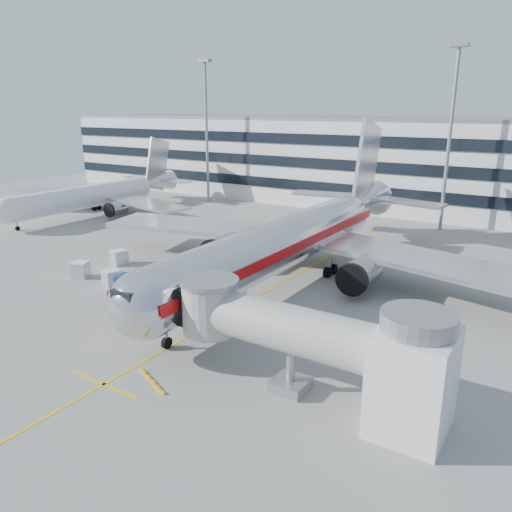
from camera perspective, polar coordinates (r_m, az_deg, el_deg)
The scene contains 15 objects.
ground at distance 43.99m, azimuth -3.06°, elevation -6.48°, with size 180.00×180.00×0.00m, color gray.
lead_in_line at distance 51.87m, azimuth 3.40°, elevation -2.82°, with size 0.25×70.00×0.01m, color #EFB40C.
stop_bar at distance 34.85m, azimuth -17.00°, elevation -13.83°, with size 6.00×0.25×0.01m, color #EFB40C.
main_jet at distance 52.08m, azimuth 4.41°, elevation 2.10°, with size 50.95×48.70×16.06m.
jet_bridge at distance 30.43m, azimuth 6.89°, elevation -9.57°, with size 17.80×4.50×7.00m.
terminal at distance 94.24m, azimuth 18.19°, elevation 10.06°, with size 150.00×24.25×15.60m.
light_mast_west at distance 95.12m, azimuth -5.69°, elevation 15.12°, with size 2.40×1.20×25.45m.
light_mast_centre at distance 76.43m, azimuth 21.39°, elevation 13.75°, with size 2.40×1.20×25.45m.
second_jet at distance 88.52m, azimuth -17.74°, elevation 6.69°, with size 38.21×36.52×12.04m.
belt_loader at distance 49.60m, azimuth -6.85°, elevation -3.00°, with size 5.18×3.15×2.43m.
baggage_tug at distance 47.95m, azimuth -14.23°, elevation -3.69°, with size 3.39×2.46×2.35m.
cargo_container_left at distance 55.72m, azimuth -19.42°, elevation -1.47°, with size 2.08×2.08×1.68m.
cargo_container_right at distance 58.96m, azimuth -15.36°, elevation -0.13°, with size 1.99×1.99×1.69m.
cargo_container_front at distance 52.30m, azimuth -16.20°, elevation -2.40°, with size 1.82×1.82×1.59m.
ramp_worker at distance 49.99m, azimuth -11.31°, elevation -2.84°, with size 0.63×0.41×1.73m, color #CCFF1A.
Camera 1 is at (23.78, -32.75, 17.24)m, focal length 35.00 mm.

